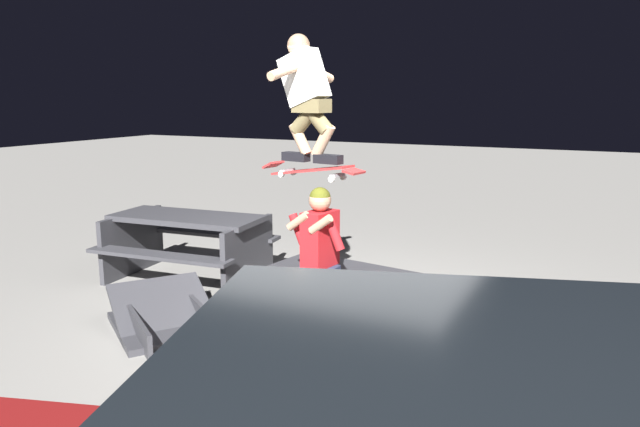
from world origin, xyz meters
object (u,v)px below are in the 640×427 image
Objects in this scene: skateboard at (312,170)px; kicker_ramp at (166,320)px; picnic_table_back at (188,237)px; skater_airborne at (306,92)px; person_sitting_on_ledge at (313,253)px; ledge_box_main at (371,300)px.

skateboard is 0.79× the size of kicker_ramp.
skateboard is at bearing 165.40° from picnic_table_back.
skateboard is at bearing 170.28° from skater_airborne.
person_sitting_on_ledge is 2.07m from picnic_table_back.
person_sitting_on_ledge is at bearing 119.54° from skateboard.
ledge_box_main is 1.57× the size of person_sitting_on_ledge.
kicker_ramp is (1.62, 0.93, -0.15)m from ledge_box_main.
skater_airborne is 2.41m from kicker_ramp.
skater_airborne is at bearing 12.75° from ledge_box_main.
skater_airborne is 2.42m from picnic_table_back.
kicker_ramp is at bearing 25.02° from person_sitting_on_ledge.
ledge_box_main is 1.88m from kicker_ramp.
skater_airborne is (0.06, -0.01, 0.69)m from skateboard.
ledge_box_main is 1.97m from skater_airborne.
skateboard is 2.09m from picnic_table_back.
picnic_table_back is at bearing -14.60° from skateboard.
skateboard is 0.57× the size of picnic_table_back.
skater_airborne reaches higher than kicker_ramp.
skater_airborne is 0.86× the size of kicker_ramp.
kicker_ramp is (1.03, 0.80, -2.02)m from skater_airborne.
person_sitting_on_ledge is at bearing -154.98° from kicker_ramp.
person_sitting_on_ledge is 1.48m from kicker_ramp.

